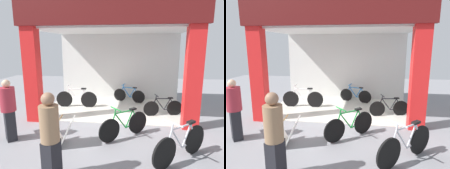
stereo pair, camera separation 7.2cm
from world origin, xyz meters
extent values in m
plane|color=gray|center=(0.00, 0.00, 0.00)|extent=(19.02, 19.02, 0.00)
cube|color=beige|center=(0.00, 1.64, 0.01)|extent=(5.51, 3.27, 0.02)
cube|color=silver|center=(0.00, 3.27, 1.55)|extent=(5.51, 0.12, 3.10)
cube|color=red|center=(-2.52, 0.00, 1.55)|extent=(0.47, 0.36, 3.10)
cube|color=red|center=(2.52, 0.00, 1.55)|extent=(0.47, 0.36, 3.10)
cube|color=#591414|center=(0.00, -0.15, 3.54)|extent=(5.71, 0.20, 0.87)
cube|color=silver|center=(0.00, 1.64, 3.07)|extent=(5.51, 3.27, 0.06)
cylinder|color=black|center=(0.96, 2.47, 0.29)|extent=(0.56, 0.20, 0.57)
cylinder|color=black|center=(0.11, 2.72, 0.29)|extent=(0.56, 0.20, 0.57)
cylinder|color=blue|center=(0.76, 2.53, 0.27)|extent=(0.38, 0.14, 0.07)
cylinder|color=blue|center=(0.68, 2.56, 0.45)|extent=(0.25, 0.10, 0.43)
cylinder|color=blue|center=(0.42, 2.63, 0.46)|extent=(0.35, 0.13, 0.45)
cylinder|color=blue|center=(0.53, 2.60, 0.67)|extent=(0.54, 0.19, 0.05)
cylinder|color=blue|center=(0.87, 2.50, 0.47)|extent=(0.19, 0.08, 0.39)
cylinder|color=blue|center=(0.20, 2.70, 0.48)|extent=(0.17, 0.08, 0.40)
cylinder|color=blue|center=(0.27, 2.68, 0.73)|extent=(0.06, 0.04, 0.12)
cylinder|color=blue|center=(0.28, 2.67, 0.79)|extent=(0.14, 0.39, 0.03)
cube|color=black|center=(0.79, 2.52, 0.69)|extent=(0.19, 0.13, 0.04)
cylinder|color=black|center=(-1.06, 1.59, 0.33)|extent=(0.67, 0.08, 0.67)
cylinder|color=black|center=(-2.09, 1.53, 0.33)|extent=(0.67, 0.08, 0.67)
cylinder|color=white|center=(-1.30, 1.57, 0.31)|extent=(0.45, 0.06, 0.09)
cylinder|color=white|center=(-1.39, 1.57, 0.52)|extent=(0.29, 0.05, 0.50)
cylinder|color=white|center=(-1.71, 1.55, 0.53)|extent=(0.41, 0.06, 0.52)
cylinder|color=white|center=(-1.58, 1.56, 0.77)|extent=(0.64, 0.07, 0.05)
cylinder|color=white|center=(-1.17, 1.58, 0.55)|extent=(0.22, 0.05, 0.45)
cylinder|color=white|center=(-1.98, 1.53, 0.56)|extent=(0.20, 0.05, 0.46)
cylinder|color=white|center=(-1.89, 1.54, 0.85)|extent=(0.06, 0.04, 0.14)
cylinder|color=white|center=(-1.88, 1.54, 0.91)|extent=(0.06, 0.46, 0.03)
cube|color=black|center=(-1.26, 1.57, 0.80)|extent=(0.21, 0.11, 0.05)
cylinder|color=black|center=(2.26, 1.07, 0.28)|extent=(0.56, 0.16, 0.56)
cylinder|color=black|center=(1.41, 0.88, 0.28)|extent=(0.56, 0.16, 0.56)
cylinder|color=black|center=(2.06, 1.03, 0.26)|extent=(0.38, 0.11, 0.07)
cylinder|color=black|center=(1.98, 1.01, 0.44)|extent=(0.25, 0.08, 0.42)
cylinder|color=black|center=(1.72, 0.95, 0.45)|extent=(0.34, 0.11, 0.44)
cylinder|color=black|center=(1.83, 0.97, 0.65)|extent=(0.53, 0.15, 0.04)
cylinder|color=black|center=(2.17, 1.05, 0.46)|extent=(0.19, 0.07, 0.38)
cylinder|color=black|center=(1.50, 0.90, 0.47)|extent=(0.17, 0.07, 0.39)
cylinder|color=black|center=(1.57, 0.92, 0.72)|extent=(0.05, 0.04, 0.12)
cylinder|color=black|center=(1.58, 0.92, 0.77)|extent=(0.11, 0.39, 0.03)
cube|color=black|center=(2.09, 1.03, 0.67)|extent=(0.18, 0.12, 0.04)
cylinder|color=black|center=(2.27, -1.47, 0.35)|extent=(0.54, 0.50, 0.69)
cylinder|color=black|center=(1.48, -2.20, 0.35)|extent=(0.54, 0.50, 0.69)
cylinder|color=silver|center=(2.08, -1.64, 0.32)|extent=(0.37, 0.34, 0.09)
cylinder|color=silver|center=(2.01, -1.71, 0.55)|extent=(0.25, 0.23, 0.52)
cylinder|color=silver|center=(1.77, -1.93, 0.55)|extent=(0.34, 0.32, 0.54)
cylinder|color=silver|center=(1.86, -1.84, 0.81)|extent=(0.51, 0.48, 0.06)
cylinder|color=silver|center=(2.18, -1.55, 0.57)|extent=(0.19, 0.18, 0.47)
cylinder|color=silver|center=(1.56, -2.13, 0.58)|extent=(0.18, 0.17, 0.48)
cylinder|color=silver|center=(1.63, -2.06, 0.88)|extent=(0.07, 0.07, 0.14)
cylinder|color=silver|center=(1.64, -2.05, 0.95)|extent=(0.35, 0.38, 0.03)
cube|color=black|center=(2.11, -1.62, 0.83)|extent=(0.23, 0.22, 0.05)
cylinder|color=black|center=(0.94, -0.55, 0.32)|extent=(0.50, 0.46, 0.64)
cylinder|color=black|center=(0.20, -1.22, 0.32)|extent=(0.50, 0.46, 0.64)
cylinder|color=#198C33|center=(0.76, -0.71, 0.30)|extent=(0.34, 0.32, 0.08)
cylinder|color=#198C33|center=(0.70, -0.77, 0.51)|extent=(0.23, 0.21, 0.48)
cylinder|color=#198C33|center=(0.47, -0.98, 0.51)|extent=(0.32, 0.29, 0.50)
cylinder|color=#198C33|center=(0.56, -0.89, 0.75)|extent=(0.48, 0.44, 0.05)
cylinder|color=#198C33|center=(0.86, -0.62, 0.53)|extent=(0.18, 0.17, 0.43)
cylinder|color=#198C33|center=(0.28, -1.15, 0.54)|extent=(0.17, 0.16, 0.45)
cylinder|color=#198C33|center=(0.34, -1.09, 0.82)|extent=(0.06, 0.06, 0.13)
cylinder|color=#198C33|center=(0.35, -1.09, 0.88)|extent=(0.33, 0.35, 0.03)
cube|color=black|center=(0.79, -0.68, 0.77)|extent=(0.21, 0.20, 0.05)
cube|color=silver|center=(-1.17, -1.55, 0.36)|extent=(0.42, 0.58, 0.72)
cube|color=silver|center=(-0.85, -1.50, 0.36)|extent=(0.42, 0.58, 0.72)
cylinder|color=olive|center=(-1.01, -1.53, 0.71)|extent=(0.10, 0.54, 0.03)
cube|color=black|center=(-2.46, -1.42, 0.41)|extent=(0.41, 0.41, 0.82)
cylinder|color=maroon|center=(-2.46, -1.42, 1.13)|extent=(0.53, 0.53, 0.63)
sphere|color=#D8AD8C|center=(-2.46, -1.42, 1.55)|extent=(0.20, 0.20, 0.20)
cube|color=white|center=(-2.69, -1.17, 0.81)|extent=(0.29, 0.30, 0.21)
cube|color=black|center=(-0.65, -2.81, 0.40)|extent=(0.30, 0.36, 0.80)
cylinder|color=#8C6B4C|center=(-0.65, -2.81, 1.14)|extent=(0.41, 0.41, 0.68)
sphere|color=#8C664C|center=(-0.65, -2.81, 1.59)|extent=(0.24, 0.24, 0.24)
camera|label=1|loc=(0.89, -5.89, 2.50)|focal=31.02mm
camera|label=2|loc=(0.96, -5.88, 2.50)|focal=31.02mm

